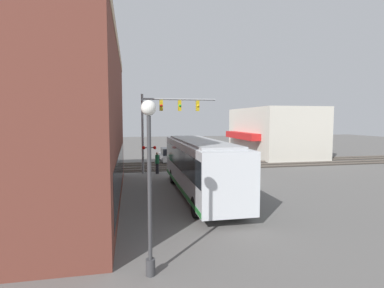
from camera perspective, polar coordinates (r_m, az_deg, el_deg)
name	(u,v)px	position (r m, az deg, el deg)	size (l,w,h in m)	color
ground_plane	(223,180)	(23.14, 5.95, -6.85)	(120.00, 120.00, 0.00)	#605E5B
brick_building	(1,119)	(18.43, -32.62, 4.06)	(16.69, 11.99, 9.29)	brown
shop_building	(273,132)	(40.17, 15.19, 2.25)	(13.12, 8.78, 6.08)	beige
city_bus	(200,165)	(18.25, 1.44, -3.98)	(11.80, 2.59, 3.38)	silver
traffic_signal_gantry	(165,115)	(25.89, -5.17, 5.45)	(0.42, 6.48, 6.76)	gray
crossing_signal	(149,148)	(24.90, -8.15, -0.71)	(1.41, 1.18, 3.81)	gray
streetlamp	(149,173)	(8.75, -8.12, -5.48)	(0.44, 0.44, 5.16)	#38383A
rail_track_near	(204,167)	(28.82, 2.33, -4.48)	(2.60, 60.00, 0.15)	#332D28
rail_track_far	(197,163)	(31.90, 0.93, -3.59)	(2.60, 60.00, 0.15)	#332D28
parked_car_white	(169,155)	(32.65, -4.40, -2.20)	(4.56, 1.82, 1.55)	silver
parked_car_grey	(203,149)	(39.75, 2.19, -0.97)	(4.52, 1.82, 1.53)	slate
pedestrian_near_bus	(230,177)	(19.91, 7.25, -6.17)	(0.34, 0.34, 1.72)	#473828
pedestrian_at_crossing	(157,163)	(25.77, -6.65, -3.54)	(0.34, 0.34, 1.84)	black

